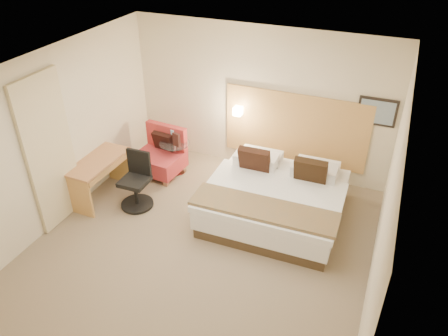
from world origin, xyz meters
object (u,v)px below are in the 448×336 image
at_px(desk, 99,168).
at_px(desk_chair, 137,185).
at_px(bed, 275,198).
at_px(lounge_chair, 161,155).
at_px(side_table, 175,156).

xyz_separation_m(desk, desk_chair, (0.68, 0.05, -0.18)).
distance_m(bed, desk, 2.98).
relative_size(bed, lounge_chair, 2.44).
bearing_deg(lounge_chair, bed, -11.18).
bearing_deg(bed, side_table, 165.12).
bearing_deg(bed, desk_chair, -165.00).
relative_size(side_table, desk, 0.58).
height_order(bed, desk, bed).
height_order(lounge_chair, desk, lounge_chair).
distance_m(side_table, desk, 1.46).
bearing_deg(bed, lounge_chair, 168.82).
relative_size(bed, desk_chair, 2.26).
xyz_separation_m(side_table, desk_chair, (-0.11, -1.16, 0.05)).
relative_size(lounge_chair, side_table, 1.28).
bearing_deg(desk, bed, 12.57).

